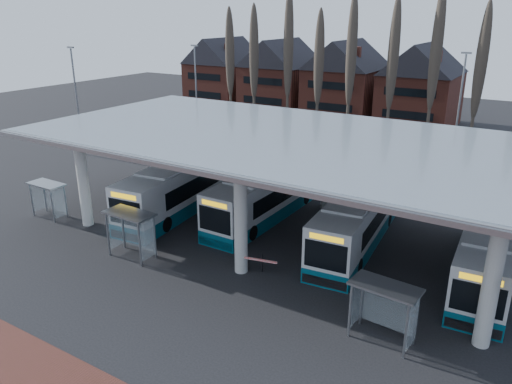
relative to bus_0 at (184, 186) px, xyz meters
The scene contains 15 objects.
ground 11.92m from the bus_0, 43.98° to the right, with size 140.00×140.00×0.00m, color black.
station_canopy 9.42m from the bus_0, ahead, with size 32.00×16.00×6.34m.
poplar_row 27.17m from the bus_0, 71.08° to the left, with size 45.10×1.10×14.50m.
townhouse_row 36.78m from the bus_0, 101.45° to the left, with size 36.80×10.30×12.25m.
lamp_post_a 17.16m from the bus_0, 124.55° to the left, with size 0.80×0.16×10.17m.
lamp_post_b 23.25m from the bus_0, 50.83° to the left, with size 0.80×0.16×10.17m.
lamp_post_d 18.80m from the bus_0, 161.67° to the left, with size 0.80×0.16×10.17m.
bus_0 is the anchor object (origin of this frame).
bus_1 6.06m from the bus_0, 16.97° to the left, with size 2.66×11.91×3.30m.
bus_2 12.53m from the bus_0, ahead, with size 3.54×11.93×3.26m.
bus_3 19.73m from the bus_0, ahead, with size 3.13×11.62×3.19m.
shelter_0 9.02m from the bus_0, 138.23° to the right, with size 2.60×1.32×2.40m.
shelter_1 7.72m from the bus_0, 72.69° to the right, with size 2.93×1.50×2.71m.
shelter_2 18.43m from the bus_0, 23.96° to the right, with size 2.95×1.67×2.64m.
barrier 11.01m from the bus_0, 30.39° to the right, with size 2.17×0.82×1.10m.
Camera 1 is at (13.13, -17.36, 13.15)m, focal length 35.00 mm.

